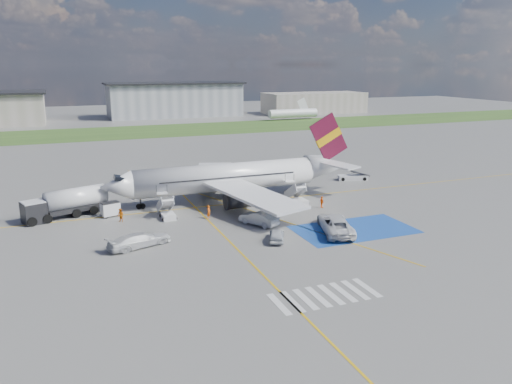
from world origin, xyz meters
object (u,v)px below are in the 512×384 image
at_px(van_white_b, 139,237).
at_px(airliner, 235,176).
at_px(car_silver_a, 277,235).
at_px(fuel_tanker, 66,205).
at_px(car_silver_b, 259,218).
at_px(van_white_a, 335,221).
at_px(gpu_cart, 110,210).
at_px(belt_loader, 353,178).

bearing_deg(van_white_b, airliner, -65.72).
distance_m(airliner, car_silver_a, 18.41).
relative_size(fuel_tanker, car_silver_b, 2.09).
xyz_separation_m(airliner, fuel_tanker, (-22.81, 0.01, -1.90)).
relative_size(van_white_a, van_white_b, 1.27).
bearing_deg(fuel_tanker, van_white_a, -50.41).
distance_m(gpu_cart, van_white_a, 28.52).
bearing_deg(car_silver_a, car_silver_b, -67.34).
relative_size(car_silver_b, van_white_b, 0.97).
bearing_deg(car_silver_b, gpu_cart, -61.60).
bearing_deg(car_silver_b, airliner, -125.40).
height_order(airliner, van_white_a, airliner).
xyz_separation_m(airliner, gpu_cart, (-17.63, -1.88, -2.55)).
bearing_deg(car_silver_b, van_white_a, 112.92).
bearing_deg(airliner, belt_loader, 11.32).
distance_m(airliner, gpu_cart, 17.91).
height_order(airliner, belt_loader, airliner).
bearing_deg(van_white_b, van_white_a, -116.70).
xyz_separation_m(fuel_tanker, car_silver_a, (21.25, -18.15, -0.81)).
height_order(fuel_tanker, van_white_b, fuel_tanker).
bearing_deg(fuel_tanker, gpu_cart, -38.75).
bearing_deg(airliner, van_white_b, -137.72).
distance_m(gpu_cart, van_white_b, 12.69).
height_order(belt_loader, car_silver_a, belt_loader).
relative_size(belt_loader, car_silver_a, 1.36).
distance_m(fuel_tanker, belt_loader, 45.61).
xyz_separation_m(car_silver_a, van_white_b, (-14.34, 3.69, 0.35)).
relative_size(belt_loader, van_white_b, 1.03).
bearing_deg(van_white_a, fuel_tanker, -13.41).
height_order(fuel_tanker, car_silver_b, fuel_tanker).
height_order(airliner, car_silver_b, airliner).
relative_size(airliner, car_silver_a, 9.20).
height_order(gpu_cart, van_white_a, van_white_a).
xyz_separation_m(airliner, van_white_a, (6.02, -17.81, -2.14)).
relative_size(gpu_cart, belt_loader, 0.47).
relative_size(fuel_tanker, van_white_a, 1.60).
bearing_deg(fuel_tanker, van_white_b, -83.14).
bearing_deg(gpu_cart, belt_loader, -6.83).
distance_m(car_silver_a, van_white_a, 7.61).
height_order(fuel_tanker, gpu_cart, fuel_tanker).
bearing_deg(van_white_b, gpu_cart, -10.15).
relative_size(fuel_tanker, gpu_cart, 4.21).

